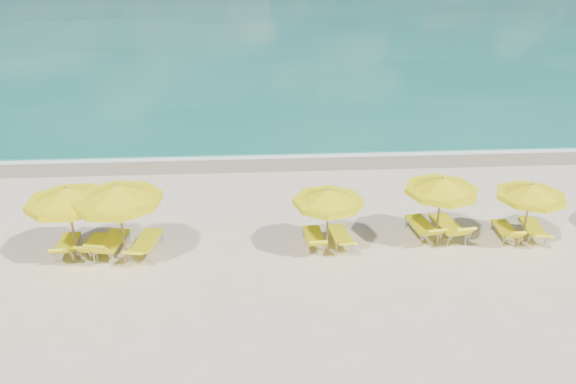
{
  "coord_description": "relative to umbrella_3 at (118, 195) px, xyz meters",
  "views": [
    {
      "loc": [
        -1.04,
        -15.38,
        9.01
      ],
      "look_at": [
        0.0,
        1.5,
        1.2
      ],
      "focal_mm": 35.0,
      "sensor_mm": 36.0,
      "label": 1
    }
  ],
  "objects": [
    {
      "name": "lounger_5_left",
      "position": [
        9.31,
        0.94,
        -1.97
      ],
      "size": [
        0.87,
        1.95,
        0.86
      ],
      "rotation": [
        0.0,
        0.0,
        0.13
      ],
      "color": "#A5A8AD",
      "rests_on": "ground"
    },
    {
      "name": "lounger_2_right",
      "position": [
        -1.05,
        0.54,
        -2.01
      ],
      "size": [
        0.71,
        1.61,
        0.75
      ],
      "rotation": [
        0.0,
        0.0,
        -0.12
      ],
      "color": "#A5A8AD",
      "rests_on": "ground"
    },
    {
      "name": "lounger_3_right",
      "position": [
        0.54,
        0.49,
        -1.98
      ],
      "size": [
        0.93,
        2.02,
        0.71
      ],
      "rotation": [
        0.0,
        0.0,
        -0.16
      ],
      "color": "#A5A8AD",
      "rests_on": "ground"
    },
    {
      "name": "umbrella_2",
      "position": [
        -1.51,
        0.24,
        -0.14
      ],
      "size": [
        3.14,
        3.14,
        2.43
      ],
      "rotation": [
        0.0,
        0.0,
        -0.4
      ],
      "color": "#A58352",
      "rests_on": "ground"
    },
    {
      "name": "whitecap_near",
      "position": [
        -0.98,
        17.59,
        -2.21
      ],
      "size": [
        14.0,
        0.36,
        0.05
      ],
      "primitive_type": "cube",
      "color": "white",
      "rests_on": "ground"
    },
    {
      "name": "wet_sand_band",
      "position": [
        5.02,
        7.99,
        -2.21
      ],
      "size": [
        120.0,
        2.6,
        0.01
      ],
      "primitive_type": "cube",
      "color": "tan",
      "rests_on": "ground"
    },
    {
      "name": "whitecap_far",
      "position": [
        13.02,
        24.59,
        -2.21
      ],
      "size": [
        18.0,
        0.3,
        0.05
      ],
      "primitive_type": "cube",
      "color": "white",
      "rests_on": "ground"
    },
    {
      "name": "umbrella_3",
      "position": [
        0.0,
        0.0,
        0.0
      ],
      "size": [
        3.19,
        3.19,
        2.59
      ],
      "rotation": [
        0.0,
        0.0,
        0.29
      ],
      "color": "#A58352",
      "rests_on": "ground"
    },
    {
      "name": "lounger_2_left",
      "position": [
        -1.88,
        0.55,
        -2.0
      ],
      "size": [
        0.66,
        1.71,
        0.75
      ],
      "rotation": [
        0.0,
        0.0,
        0.06
      ],
      "color": "#A5A8AD",
      "rests_on": "ground"
    },
    {
      "name": "umbrella_5",
      "position": [
        9.66,
        0.58,
        -0.24
      ],
      "size": [
        2.4,
        2.4,
        2.31
      ],
      "rotation": [
        0.0,
        0.0,
        -0.05
      ],
      "color": "#A58352",
      "rests_on": "ground"
    },
    {
      "name": "umbrella_6",
      "position": [
        12.37,
        0.29,
        -0.39
      ],
      "size": [
        2.15,
        2.15,
        2.13
      ],
      "rotation": [
        0.0,
        0.0,
        -0.02
      ],
      "color": "#A58352",
      "rests_on": "ground"
    },
    {
      "name": "foam_line",
      "position": [
        5.02,
        8.79,
        -2.21
      ],
      "size": [
        120.0,
        1.2,
        0.03
      ],
      "primitive_type": "cube",
      "color": "white",
      "rests_on": "ground"
    },
    {
      "name": "lounger_4_right",
      "position": [
        6.58,
        0.58,
        -2.0
      ],
      "size": [
        0.72,
        1.78,
        0.66
      ],
      "rotation": [
        0.0,
        0.0,
        0.1
      ],
      "color": "#A5A8AD",
      "rests_on": "ground"
    },
    {
      "name": "ocean",
      "position": [
        5.02,
        48.59,
        -2.21
      ],
      "size": [
        120.0,
        80.0,
        0.3
      ],
      "primitive_type": "cube",
      "color": "#136C58",
      "rests_on": "ground"
    },
    {
      "name": "lounger_6_right",
      "position": [
        12.89,
        0.7,
        -2.0
      ],
      "size": [
        0.83,
        1.84,
        0.66
      ],
      "rotation": [
        0.0,
        0.0,
        -0.15
      ],
      "color": "#A5A8AD",
      "rests_on": "ground"
    },
    {
      "name": "ground_plane",
      "position": [
        5.02,
        0.59,
        -2.21
      ],
      "size": [
        120.0,
        120.0,
        0.0
      ],
      "primitive_type": "plane",
      "color": "beige"
    },
    {
      "name": "lounger_4_left",
      "position": [
        5.73,
        0.53,
        -2.0
      ],
      "size": [
        0.63,
        1.71,
        0.77
      ],
      "rotation": [
        0.0,
        0.0,
        0.04
      ],
      "color": "#A5A8AD",
      "rests_on": "ground"
    },
    {
      "name": "lounger_3_left",
      "position": [
        -0.52,
        0.44,
        -1.96
      ],
      "size": [
        0.99,
        2.01,
        0.96
      ],
      "rotation": [
        0.0,
        0.0,
        -0.18
      ],
      "color": "#A5A8AD",
      "rests_on": "ground"
    },
    {
      "name": "lounger_6_left",
      "position": [
        11.96,
        0.64,
        -2.01
      ],
      "size": [
        0.6,
        1.6,
        0.76
      ],
      "rotation": [
        0.0,
        0.0,
        -0.04
      ],
      "color": "#A5A8AD",
      "rests_on": "ground"
    },
    {
      "name": "lounger_5_right",
      "position": [
        10.15,
        0.86,
        -1.96
      ],
      "size": [
        0.94,
        2.03,
        0.94
      ],
      "rotation": [
        0.0,
        0.0,
        0.15
      ],
      "color": "#A5A8AD",
      "rests_on": "ground"
    },
    {
      "name": "umbrella_4",
      "position": [
        6.1,
        0.2,
        -0.35
      ],
      "size": [
        2.37,
        2.37,
        2.17
      ],
      "rotation": [
        0.0,
        0.0,
        -0.11
      ],
      "color": "#A58352",
      "rests_on": "ground"
    }
  ]
}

